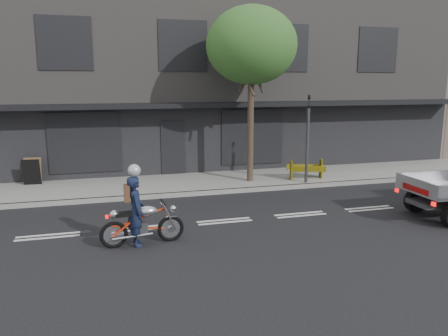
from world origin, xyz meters
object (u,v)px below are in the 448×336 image
street_tree (251,46)px  rider (136,211)px  sandwich_board (32,172)px  motorcycle (143,223)px  traffic_light_pole (307,144)px  construction_barrier (308,170)px

street_tree → rider: size_ratio=3.87×
rider → sandwich_board: size_ratio=1.76×
motorcycle → sandwich_board: sandwich_board is taller
street_tree → traffic_light_pole: bearing=-23.0°
construction_barrier → rider: bearing=-144.8°
street_tree → traffic_light_pole: 4.23m
street_tree → traffic_light_pole: size_ratio=1.93×
sandwich_board → motorcycle: bearing=-58.8°
street_tree → rider: street_tree is taller
rider → construction_barrier: 8.70m
construction_barrier → sandwich_board: bearing=169.9°
street_tree → rider: 8.46m
traffic_light_pole → construction_barrier: traffic_light_pole is taller
motorcycle → rider: rider is taller
traffic_light_pole → rider: traffic_light_pole is taller
traffic_light_pole → sandwich_board: size_ratio=3.53×
rider → construction_barrier: bearing=-59.2°
traffic_light_pole → sandwich_board: traffic_light_pole is taller
street_tree → sandwich_board: bearing=169.7°
traffic_light_pole → motorcycle: traffic_light_pole is taller
street_tree → rider: (-4.79, -5.40, -4.41)m
rider → construction_barrier: rider is taller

